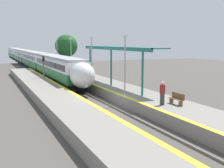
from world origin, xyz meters
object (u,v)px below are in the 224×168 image
at_px(lamppost_mid, 92,56).
at_px(lamppost_farthest, 57,52).
at_px(railway_signal, 44,67).
at_px(person_waiting, 162,93).
at_px(platform_bench, 177,98).
at_px(train, 28,58).
at_px(lamppost_far, 71,54).
at_px(lamppost_near, 125,61).

height_order(lamppost_mid, lamppost_farthest, same).
bearing_deg(railway_signal, lamppost_farthest, 67.89).
xyz_separation_m(person_waiting, lamppost_mid, (-0.54, 14.14, 2.17)).
height_order(platform_bench, railway_signal, railway_signal).
xyz_separation_m(train, lamppost_far, (2.38, -27.98, 1.88)).
xyz_separation_m(person_waiting, lamppost_far, (-0.54, 22.97, 2.17)).
bearing_deg(lamppost_farthest, train, 97.09).
xyz_separation_m(train, person_waiting, (2.92, -50.94, -0.29)).
bearing_deg(lamppost_near, railway_signal, 106.60).
distance_m(platform_bench, person_waiting, 1.30).
distance_m(platform_bench, railway_signal, 21.82).
xyz_separation_m(person_waiting, lamppost_near, (-0.54, 5.31, 2.17)).
bearing_deg(person_waiting, train, 93.28).
bearing_deg(platform_bench, train, 94.56).
bearing_deg(lamppost_mid, lamppost_farthest, 90.00).
distance_m(lamppost_far, lamppost_farthest, 8.83).
distance_m(railway_signal, lamppost_near, 16.03).
xyz_separation_m(platform_bench, lamppost_far, (-1.71, 23.26, 2.66)).
bearing_deg(lamppost_farthest, lamppost_near, -90.00).
height_order(train, person_waiting, train).
distance_m(train, railway_signal, 30.44).
relative_size(train, railway_signal, 21.48).
xyz_separation_m(train, railway_signal, (-2.17, -30.36, 0.22)).
bearing_deg(platform_bench, person_waiting, 165.98).
height_order(person_waiting, lamppost_far, lamppost_far).
relative_size(person_waiting, lamppost_farthest, 0.33).
relative_size(train, lamppost_near, 15.35).
xyz_separation_m(railway_signal, lamppost_mid, (4.55, -6.45, 1.66)).
relative_size(railway_signal, lamppost_near, 0.71).
xyz_separation_m(platform_bench, person_waiting, (-1.17, 0.29, 0.49)).
bearing_deg(lamppost_far, person_waiting, -88.65).
distance_m(train, lamppost_near, 45.74).
bearing_deg(platform_bench, lamppost_far, 94.20).
distance_m(platform_bench, lamppost_farthest, 32.24).
height_order(train, lamppost_far, lamppost_far).
bearing_deg(lamppost_mid, platform_bench, -83.25).
bearing_deg(lamppost_far, platform_bench, -85.80).
distance_m(platform_bench, lamppost_mid, 14.77).
height_order(railway_signal, lamppost_near, lamppost_near).
relative_size(train, platform_bench, 54.42).
bearing_deg(platform_bench, lamppost_near, 106.97).
xyz_separation_m(railway_signal, lamppost_farthest, (4.55, 11.21, 1.66)).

